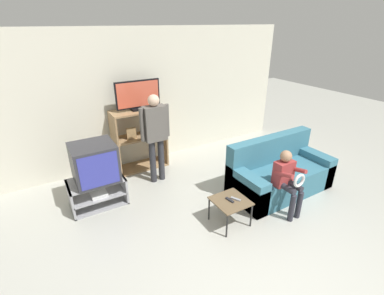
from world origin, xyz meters
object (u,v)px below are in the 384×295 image
object	(u,v)px
person_standing_adult	(155,131)
television_main	(94,163)
media_shelf	(140,139)
remote_control_black	(230,200)
tv_stand	(98,192)
snack_table	(230,203)
person_seated_child	(287,178)
remote_control_white	(236,199)
couch	(279,174)
television_flat	(138,96)

from	to	relation	value
person_standing_adult	television_main	bearing A→B (deg)	-170.31
television_main	media_shelf	world-z (taller)	media_shelf
remote_control_black	tv_stand	bearing A→B (deg)	127.52
tv_stand	television_main	size ratio (longest dim) A/B	1.32
media_shelf	snack_table	world-z (taller)	media_shelf
person_standing_adult	person_seated_child	distance (m)	2.25
snack_table	television_main	bearing A→B (deg)	135.82
television_main	remote_control_white	bearing A→B (deg)	-43.27
tv_stand	person_seated_child	xyz separation A→B (m)	(2.39, -1.63, 0.37)
person_standing_adult	remote_control_white	bearing A→B (deg)	-74.36
remote_control_white	person_standing_adult	size ratio (longest dim) A/B	0.09
tv_stand	person_seated_child	bearing A→B (deg)	-34.28
tv_stand	media_shelf	size ratio (longest dim) A/B	0.70
snack_table	couch	xyz separation A→B (m)	(1.27, 0.29, -0.04)
television_flat	remote_control_white	bearing A→B (deg)	-77.80
media_shelf	person_standing_adult	size ratio (longest dim) A/B	0.74
remote_control_white	person_standing_adult	bearing A→B (deg)	79.16
remote_control_black	person_seated_child	distance (m)	0.93
tv_stand	snack_table	size ratio (longest dim) A/B	1.75
television_flat	remote_control_white	xyz separation A→B (m)	(0.49, -2.28, -1.04)
snack_table	couch	world-z (taller)	couch
person_seated_child	tv_stand	bearing A→B (deg)	145.72
media_shelf	remote_control_black	xyz separation A→B (m)	(0.45, -2.26, -0.20)
remote_control_white	television_flat	bearing A→B (deg)	75.73
snack_table	person_standing_adult	distance (m)	1.79
television_flat	couch	bearing A→B (deg)	-49.39
tv_stand	couch	xyz separation A→B (m)	(2.78, -1.14, 0.09)
remote_control_black	person_standing_adult	bearing A→B (deg)	94.25
tv_stand	television_flat	xyz separation A→B (m)	(1.09, 0.83, 1.22)
remote_control_black	couch	bearing A→B (deg)	3.85
snack_table	remote_control_white	size ratio (longest dim) A/B	3.30
television_flat	snack_table	bearing A→B (deg)	-79.42
media_shelf	remote_control_black	world-z (taller)	media_shelf
television_main	television_flat	distance (m)	1.51
remote_control_black	person_seated_child	bearing A→B (deg)	-21.22
tv_stand	media_shelf	distance (m)	1.39
remote_control_white	tv_stand	bearing A→B (deg)	110.94
television_flat	person_seated_child	bearing A→B (deg)	-62.10
remote_control_white	person_seated_child	world-z (taller)	person_seated_child
remote_control_black	snack_table	bearing A→B (deg)	-14.44
tv_stand	person_standing_adult	size ratio (longest dim) A/B	0.52
tv_stand	television_main	distance (m)	0.52
snack_table	couch	distance (m)	1.30
snack_table	remote_control_white	xyz separation A→B (m)	(0.07, -0.02, 0.05)
couch	television_main	bearing A→B (deg)	157.25
remote_control_black	remote_control_white	xyz separation A→B (m)	(0.09, -0.02, 0.00)
television_main	couch	bearing A→B (deg)	-22.75
person_standing_adult	person_seated_child	bearing A→B (deg)	-55.19
television_flat	couch	xyz separation A→B (m)	(1.69, -1.97, -1.14)
media_shelf	snack_table	distance (m)	2.32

